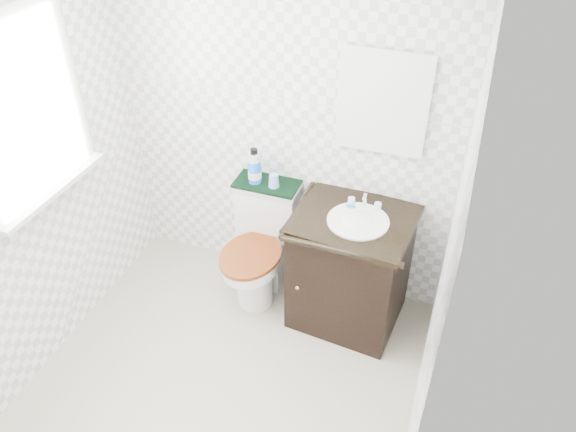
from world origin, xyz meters
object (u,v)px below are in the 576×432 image
Objects in this scene: vanity at (350,267)px; toilet at (262,249)px; mouthwash_bottle at (254,167)px; cup at (274,181)px; trash_bin at (330,273)px.

toilet is at bearing 174.21° from vanity.
mouthwash_bottle is (-0.71, 0.17, 0.49)m from vanity.
mouthwash_bottle is at bearing 175.97° from cup.
vanity is 10.43× the size of cup.
toilet is 3.29× the size of mouthwash_bottle.
cup reaches higher than toilet.
trash_bin is (-0.18, 0.20, -0.28)m from vanity.
cup is at bearing -175.03° from trash_bin.
mouthwash_bottle is at bearing 125.27° from toilet.
vanity is at bearing -47.60° from trash_bin.
toilet is 2.76× the size of trash_bin.
mouthwash_bottle reaches higher than toilet.
toilet is at bearing -54.73° from mouthwash_bottle.
mouthwash_bottle is (-0.53, -0.02, 0.78)m from trash_bin.
trash_bin is 0.82m from cup.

